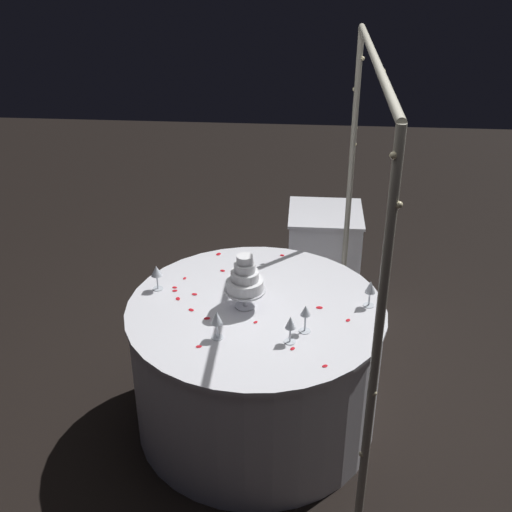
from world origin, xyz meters
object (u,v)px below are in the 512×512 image
(tiered_cake, at_px, (245,280))
(wine_glass_0, at_px, (305,312))
(wine_glass_2, at_px, (157,272))
(wine_glass_3, at_px, (217,319))
(wine_glass_1, at_px, (290,324))
(main_table, at_px, (256,365))
(side_table, at_px, (323,259))
(decorative_arch, at_px, (363,211))
(wine_glass_4, at_px, (370,288))

(tiered_cake, bearing_deg, wine_glass_0, 57.99)
(wine_glass_2, height_order, wine_glass_3, wine_glass_3)
(wine_glass_1, bearing_deg, wine_glass_3, -91.05)
(main_table, relative_size, wine_glass_1, 9.40)
(wine_glass_2, bearing_deg, tiered_cake, 74.05)
(wine_glass_3, bearing_deg, main_table, 150.14)
(main_table, relative_size, side_table, 1.83)
(decorative_arch, relative_size, wine_glass_0, 13.66)
(main_table, distance_m, side_table, 1.38)
(wine_glass_1, xyz_separation_m, wine_glass_4, (-0.37, 0.41, 0.00))
(wine_glass_0, height_order, wine_glass_2, wine_glass_0)
(main_table, relative_size, tiered_cake, 4.51)
(tiered_cake, relative_size, wine_glass_3, 2.02)
(wine_glass_0, bearing_deg, wine_glass_4, 128.04)
(main_table, xyz_separation_m, wine_glass_0, (0.21, 0.26, 0.51))
(wine_glass_4, bearing_deg, decorative_arch, -52.50)
(main_table, bearing_deg, wine_glass_2, -104.12)
(wine_glass_1, bearing_deg, side_table, 172.80)
(side_table, bearing_deg, wine_glass_4, 9.40)
(wine_glass_1, distance_m, wine_glass_3, 0.36)
(wine_glass_0, height_order, wine_glass_4, wine_glass_0)
(tiered_cake, height_order, wine_glass_4, tiered_cake)
(main_table, bearing_deg, wine_glass_4, 95.89)
(tiered_cake, bearing_deg, main_table, 92.37)
(wine_glass_0, relative_size, wine_glass_4, 1.01)
(wine_glass_4, bearing_deg, wine_glass_0, -51.96)
(decorative_arch, distance_m, wine_glass_2, 1.20)
(wine_glass_3, bearing_deg, tiered_cake, 159.35)
(main_table, distance_m, tiered_cake, 0.56)
(wine_glass_3, bearing_deg, decorative_arch, 113.07)
(side_table, xyz_separation_m, wine_glass_0, (1.53, -0.13, 0.52))
(side_table, height_order, wine_glass_4, wine_glass_4)
(tiered_cake, relative_size, wine_glass_1, 2.08)
(wine_glass_4, bearing_deg, tiered_cake, -84.42)
(tiered_cake, xyz_separation_m, wine_glass_3, (0.29, -0.11, -0.05))
(wine_glass_1, bearing_deg, tiered_cake, -139.99)
(wine_glass_1, bearing_deg, main_table, -147.51)
(wine_glass_2, relative_size, wine_glass_3, 0.97)
(wine_glass_2, distance_m, wine_glass_3, 0.59)
(decorative_arch, xyz_separation_m, wine_glass_2, (-0.14, -1.09, -0.47))
(wine_glass_0, xyz_separation_m, wine_glass_3, (0.09, -0.44, -0.00))
(wine_glass_0, xyz_separation_m, wine_glass_1, (0.10, -0.07, -0.01))
(side_table, height_order, wine_glass_0, wine_glass_0)
(decorative_arch, xyz_separation_m, wine_glass_3, (0.30, -0.70, -0.47))
(wine_glass_0, distance_m, wine_glass_2, 0.90)
(tiered_cake, height_order, wine_glass_0, tiered_cake)
(wine_glass_1, bearing_deg, wine_glass_2, -120.37)
(wine_glass_1, height_order, wine_glass_4, wine_glass_4)
(main_table, height_order, side_table, main_table)
(wine_glass_0, bearing_deg, main_table, -127.76)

